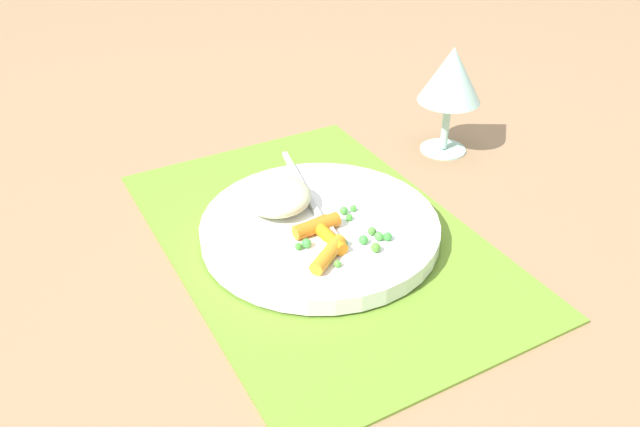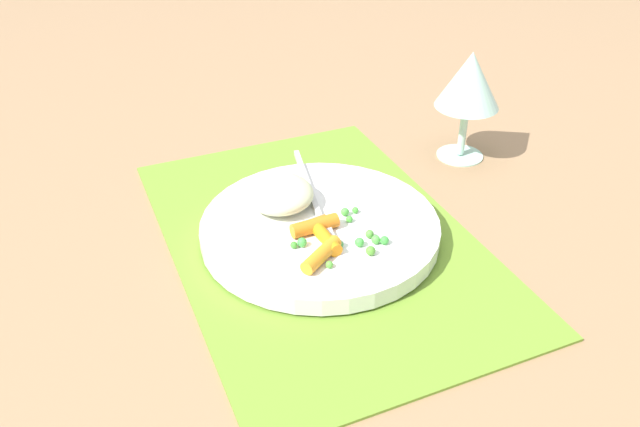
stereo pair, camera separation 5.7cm
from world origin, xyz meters
TOP-DOWN VIEW (x-y plane):
  - ground_plane at (0.00, 0.00)m, footprint 2.40×2.40m
  - placemat at (0.00, 0.00)m, footprint 0.47×0.31m
  - plate at (0.00, 0.00)m, footprint 0.26×0.26m
  - rice_mound at (-0.05, -0.03)m, footprint 0.08×0.08m
  - carrot_portion at (0.03, -0.02)m, footprint 0.08×0.07m
  - pea_scatter at (0.04, 0.01)m, footprint 0.09×0.09m
  - fork at (-0.03, 0.01)m, footprint 0.20×0.05m
  - wine_glass at (-0.10, 0.25)m, footprint 0.08×0.08m

SIDE VIEW (x-z plane):
  - ground_plane at x=0.00m, z-range 0.00..0.00m
  - placemat at x=0.00m, z-range 0.00..0.01m
  - plate at x=0.00m, z-range 0.01..0.02m
  - fork at x=-0.03m, z-range 0.02..0.03m
  - pea_scatter at x=0.04m, z-range 0.02..0.03m
  - carrot_portion at x=0.03m, z-range 0.02..0.04m
  - rice_mound at x=-0.05m, z-range 0.02..0.06m
  - wine_glass at x=-0.10m, z-range 0.03..0.17m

